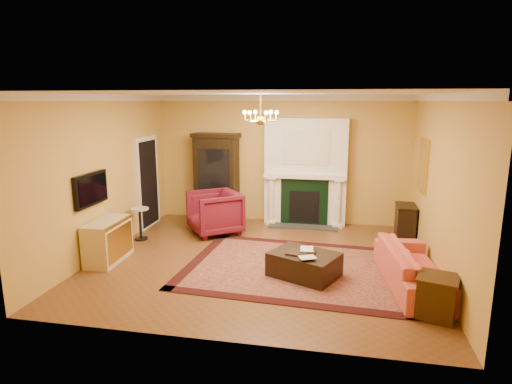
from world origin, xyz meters
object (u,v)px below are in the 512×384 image
(end_table, at_px, (436,298))
(coral_sofa, at_px, (416,261))
(china_cabinet, at_px, (217,179))
(pedestal_table, at_px, (140,221))
(console_table, at_px, (405,223))
(wingback_armchair, at_px, (215,210))
(leather_ottoman, at_px, (304,264))
(commode, at_px, (108,241))

(end_table, bearing_deg, coral_sofa, 97.09)
(china_cabinet, distance_m, pedestal_table, 2.22)
(pedestal_table, bearing_deg, end_table, -23.17)
(console_table, bearing_deg, pedestal_table, -167.02)
(china_cabinet, height_order, wingback_armchair, china_cabinet)
(pedestal_table, relative_size, end_table, 1.23)
(china_cabinet, height_order, pedestal_table, china_cabinet)
(wingback_armchair, relative_size, end_table, 1.87)
(pedestal_table, height_order, end_table, pedestal_table)
(pedestal_table, distance_m, coral_sofa, 5.47)
(wingback_armchair, bearing_deg, leather_ottoman, 9.99)
(pedestal_table, xyz_separation_m, end_table, (5.42, -2.32, -0.12))
(wingback_armchair, xyz_separation_m, end_table, (4.01, -3.05, -0.24))
(commode, xyz_separation_m, leather_ottoman, (3.58, -0.04, -0.17))
(commode, bearing_deg, leather_ottoman, -2.51)
(pedestal_table, bearing_deg, commode, -91.37)
(china_cabinet, height_order, end_table, china_cabinet)
(leather_ottoman, bearing_deg, wingback_armchair, 161.34)
(china_cabinet, bearing_deg, leather_ottoman, -46.61)
(china_cabinet, bearing_deg, wingback_armchair, -71.24)
(pedestal_table, distance_m, leather_ottoman, 3.78)
(wingback_armchair, height_order, end_table, wingback_armchair)
(wingback_armchair, bearing_deg, pedestal_table, -99.16)
(leather_ottoman, bearing_deg, console_table, 75.73)
(china_cabinet, distance_m, end_table, 5.95)
(console_table, bearing_deg, wingback_armchair, -173.26)
(china_cabinet, xyz_separation_m, commode, (-1.20, -3.03, -0.64))
(china_cabinet, bearing_deg, console_table, -3.53)
(commode, distance_m, leather_ottoman, 3.59)
(china_cabinet, relative_size, console_table, 2.84)
(commode, bearing_deg, pedestal_table, 86.70)
(end_table, height_order, leather_ottoman, end_table)
(commode, xyz_separation_m, console_table, (5.51, 2.35, -0.02))
(coral_sofa, bearing_deg, console_table, -11.17)
(commode, xyz_separation_m, end_table, (5.45, -1.07, -0.10))
(pedestal_table, bearing_deg, leather_ottoman, -19.94)
(china_cabinet, distance_m, commode, 3.32)
(coral_sofa, bearing_deg, commode, 81.98)
(pedestal_table, relative_size, commode, 0.67)
(commode, relative_size, console_table, 1.43)
(china_cabinet, bearing_deg, coral_sofa, -31.64)
(wingback_armchair, xyz_separation_m, pedestal_table, (-1.41, -0.73, -0.12))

